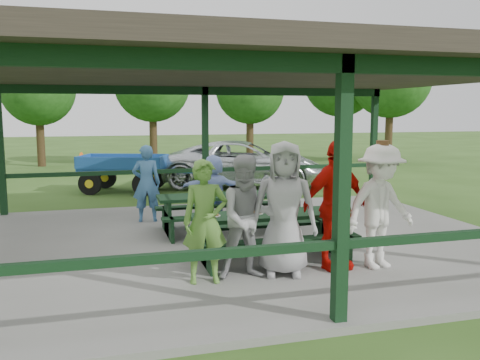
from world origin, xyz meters
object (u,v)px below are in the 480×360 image
object	(u,v)px
pickup_truck	(244,164)
farm_trailer	(124,172)
picnic_table_near	(270,230)
spectator_grey	(288,184)
contestant_white_fedora	(380,206)
contestant_green	(205,222)
contestant_grey_left	(248,217)
spectator_lblue	(214,189)
picnic_table_far	(226,208)
contestant_red	(335,205)
spectator_blue	(146,183)
contestant_grey_mid	(284,209)

from	to	relation	value
pickup_truck	farm_trailer	xyz separation A→B (m)	(-3.93, -0.14, -0.15)
picnic_table_near	spectator_grey	distance (m)	3.26
contestant_white_fedora	farm_trailer	bearing A→B (deg)	98.77
farm_trailer	contestant_green	bearing A→B (deg)	-65.94
contestant_grey_left	spectator_lblue	bearing A→B (deg)	87.42
picnic_table_far	farm_trailer	bearing A→B (deg)	105.03
contestant_green	pickup_truck	bearing A→B (deg)	76.48
contestant_green	spectator_lblue	xyz separation A→B (m)	(0.93, 3.63, -0.12)
contestant_grey_left	contestant_red	distance (m)	1.40
contestant_white_fedora	contestant_grey_left	bearing A→B (deg)	167.06
contestant_red	spectator_blue	distance (m)	4.83
farm_trailer	picnic_table_far	bearing A→B (deg)	-55.20
spectator_lblue	pickup_truck	xyz separation A→B (m)	(2.30, 5.77, -0.09)
contestant_green	contestant_red	xyz separation A→B (m)	(2.03, 0.10, 0.12)
contestant_green	contestant_white_fedora	size ratio (longest dim) A/B	0.89
contestant_red	spectator_grey	bearing A→B (deg)	65.77
picnic_table_far	contestant_red	bearing A→B (deg)	-70.11
picnic_table_near	spectator_blue	xyz separation A→B (m)	(-1.69, 3.37, 0.37)
spectator_lblue	pickup_truck	bearing A→B (deg)	-92.61
picnic_table_near	contestant_grey_mid	distance (m)	1.00
spectator_lblue	spectator_blue	size ratio (longest dim) A/B	0.89
spectator_lblue	contestant_white_fedora	bearing A→B (deg)	135.03
picnic_table_far	spectator_lblue	size ratio (longest dim) A/B	1.81
spectator_blue	contestant_green	bearing A→B (deg)	100.82
contestant_red	spectator_grey	xyz separation A→B (m)	(0.65, 3.71, -0.22)
contestant_grey_mid	spectator_grey	xyz separation A→B (m)	(1.50, 3.77, -0.22)
picnic_table_far	contestant_green	bearing A→B (deg)	-109.37
contestant_red	farm_trailer	bearing A→B (deg)	92.27
contestant_grey_mid	farm_trailer	size ratio (longest dim) A/B	0.56
contestant_green	spectator_lblue	bearing A→B (deg)	81.10
contestant_grey_mid	contestant_red	world-z (taller)	contestant_red
spectator_lblue	spectator_blue	world-z (taller)	spectator_blue
contestant_grey_left	contestant_white_fedora	size ratio (longest dim) A/B	0.91
picnic_table_far	contestant_green	size ratio (longest dim) A/B	1.55
spectator_lblue	pickup_truck	world-z (taller)	spectator_lblue
spectator_lblue	spectator_grey	size ratio (longest dim) A/B	0.97
contestant_green	contestant_grey_mid	xyz separation A→B (m)	(1.18, 0.04, 0.12)
picnic_table_near	pickup_truck	size ratio (longest dim) A/B	0.47
spectator_blue	pickup_truck	bearing A→B (deg)	-120.41
contestant_white_fedora	spectator_lblue	xyz separation A→B (m)	(-1.78, 3.67, -0.21)
spectator_blue	pickup_truck	world-z (taller)	spectator_blue
picnic_table_near	picnic_table_far	size ratio (longest dim) A/B	0.95
contestant_green	contestant_grey_mid	world-z (taller)	contestant_grey_mid
contestant_red	farm_trailer	world-z (taller)	contestant_red
contestant_white_fedora	pickup_truck	world-z (taller)	contestant_white_fedora
contestant_grey_left	contestant_red	world-z (taller)	contestant_red
spectator_lblue	spectator_grey	world-z (taller)	spectator_grey
spectator_lblue	farm_trailer	bearing A→B (deg)	-54.77
picnic_table_far	pickup_truck	size ratio (longest dim) A/B	0.49
picnic_table_near	spectator_blue	distance (m)	3.79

